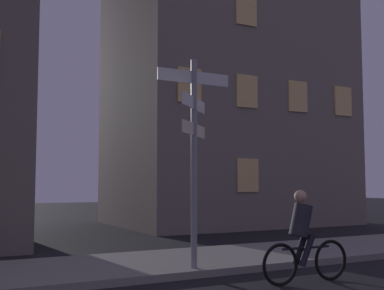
% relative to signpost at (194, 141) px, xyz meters
% --- Properties ---
extents(sidewalk_kerb, '(40.00, 2.87, 0.14)m').
position_rel_signpost_xyz_m(sidewalk_kerb, '(-0.83, 1.13, -2.47)').
color(sidewalk_kerb, gray).
rests_on(sidewalk_kerb, ground_plane).
extents(signpost, '(1.54, 0.99, 3.99)m').
position_rel_signpost_xyz_m(signpost, '(0.00, 0.00, 0.00)').
color(signpost, gray).
rests_on(signpost, sidewalk_kerb).
extents(cyclist, '(1.82, 0.33, 1.61)m').
position_rel_signpost_xyz_m(cyclist, '(1.35, -1.53, -1.79)').
color(cyclist, black).
rests_on(cyclist, ground_plane).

